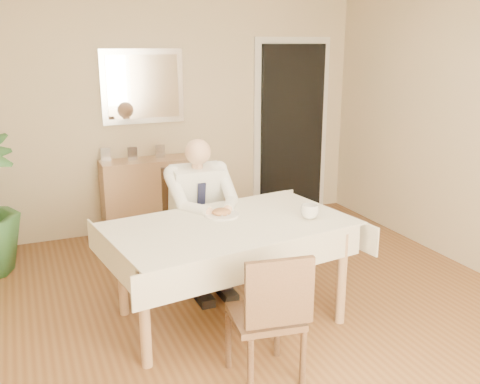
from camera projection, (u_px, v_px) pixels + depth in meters
name	position (u px, v px, depth m)	size (l,w,h in m)	color
room	(261.00, 154.00, 3.46)	(5.00, 5.02, 2.60)	brown
doorway	(292.00, 129.00, 6.30)	(0.96, 0.07, 2.10)	silver
mirror	(143.00, 87.00, 5.50)	(0.86, 0.04, 0.76)	silver
dining_table	(230.00, 234.00, 3.83)	(1.86, 1.26, 0.75)	#9B714F
chair_far	(192.00, 215.00, 4.65)	(0.49, 0.49, 0.96)	#452E1D
chair_near	(271.00, 312.00, 3.12)	(0.45, 0.46, 0.85)	#452E1D
seated_man	(203.00, 208.00, 4.35)	(0.48, 0.72, 1.24)	white
plate	(222.00, 215.00, 3.96)	(0.26, 0.26, 0.02)	white
food	(222.00, 212.00, 3.95)	(0.14, 0.14, 0.06)	brown
knife	(230.00, 214.00, 3.91)	(0.01, 0.01, 0.13)	silver
fork	(219.00, 216.00, 3.88)	(0.01, 0.01, 0.13)	silver
coffee_mug	(310.00, 212.00, 3.89)	(0.13, 0.13, 0.10)	white
sideboard	(151.00, 197.00, 5.68)	(1.02, 0.35, 0.81)	#9B714F
photo_frame_left	(106.00, 155.00, 5.46)	(0.10, 0.02, 0.14)	silver
photo_frame_center	(132.00, 154.00, 5.50)	(0.10, 0.02, 0.14)	silver
photo_frame_right	(160.00, 151.00, 5.63)	(0.10, 0.02, 0.14)	silver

